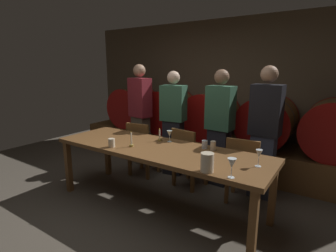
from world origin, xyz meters
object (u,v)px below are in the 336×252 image
(dining_table, at_px, (158,153))
(guest_far_left, at_px, (140,113))
(wine_barrel_left, at_px, (169,111))
(pitcher, at_px, (207,162))
(guest_center_left, at_px, (173,123))
(cup_right, at_px, (213,146))
(chair_center, at_px, (187,155))
(wine_glass_center, at_px, (232,164))
(cup_left, at_px, (112,143))
(candle_right, at_px, (160,137))
(wine_barrel_center, at_px, (211,116))
(chair_right, at_px, (243,167))
(wine_glass_left, at_px, (170,134))
(wine_barrel_far_right, at_px, (333,129))
(chair_left, at_px, (142,146))
(guest_far_right, at_px, (265,132))
(wine_barrel_far_left, at_px, (134,107))
(cup_center, at_px, (205,145))
(candle_left, at_px, (131,142))
(guest_center_right, at_px, (220,127))
(wine_barrel_right, at_px, (267,122))
(wine_glass_right, at_px, (259,154))

(dining_table, relative_size, guest_far_left, 1.54)
(wine_barrel_left, bearing_deg, pitcher, -48.97)
(guest_center_left, height_order, cup_right, guest_center_left)
(chair_center, height_order, guest_far_left, guest_far_left)
(wine_barrel_left, xyz_separation_m, wine_glass_center, (2.09, -2.13, 0.02))
(cup_left, bearing_deg, candle_right, 59.39)
(wine_barrel_left, height_order, wine_barrel_center, same)
(chair_right, relative_size, wine_glass_left, 5.88)
(wine_barrel_far_right, height_order, chair_left, wine_barrel_far_right)
(wine_barrel_center, relative_size, guest_far_right, 0.47)
(chair_left, height_order, cup_right, cup_right)
(wine_barrel_center, xyz_separation_m, pitcher, (0.96, -2.13, -0.02))
(wine_barrel_far_left, xyz_separation_m, cup_center, (2.42, -1.50, -0.06))
(candle_left, bearing_deg, guest_center_right, 62.07)
(chair_right, bearing_deg, guest_far_right, -119.66)
(wine_barrel_right, height_order, chair_right, wine_barrel_right)
(candle_left, bearing_deg, wine_barrel_far_left, 130.48)
(wine_barrel_far_left, distance_m, wine_glass_center, 3.68)
(wine_barrel_center, bearing_deg, wine_barrel_right, 0.00)
(wine_barrel_right, xyz_separation_m, cup_right, (-0.24, -1.50, -0.06))
(cup_center, bearing_deg, wine_barrel_center, 112.54)
(wine_barrel_far_left, height_order, cup_left, wine_barrel_far_left)
(wine_barrel_left, xyz_separation_m, candle_left, (0.74, -1.93, -0.06))
(candle_right, bearing_deg, candle_left, -108.77)
(cup_center, bearing_deg, candle_left, -150.93)
(wine_barrel_left, bearing_deg, cup_right, -42.69)
(chair_right, bearing_deg, cup_left, 30.38)
(wine_barrel_center, distance_m, guest_center_right, 0.87)
(pitcher, bearing_deg, chair_center, 127.58)
(guest_far_left, relative_size, wine_glass_left, 11.89)
(chair_left, xyz_separation_m, wine_glass_center, (1.86, -1.01, 0.42))
(guest_center_left, xyz_separation_m, candle_right, (0.27, -0.75, -0.03))
(cup_right, bearing_deg, wine_barrel_far_left, 149.36)
(guest_center_right, bearing_deg, dining_table, 74.93)
(wine_barrel_far_right, bearing_deg, guest_far_left, -167.12)
(wine_glass_center, relative_size, cup_center, 1.83)
(wine_barrel_center, distance_m, chair_right, 1.53)
(wine_barrel_far_right, relative_size, guest_center_right, 0.48)
(wine_barrel_left, distance_m, wine_barrel_center, 0.90)
(wine_barrel_center, xyz_separation_m, cup_center, (0.62, -1.50, -0.06))
(wine_barrel_center, height_order, wine_glass_right, wine_barrel_center)
(wine_barrel_far_right, distance_m, guest_center_left, 2.29)
(chair_center, relative_size, candle_left, 4.39)
(chair_center, bearing_deg, wine_barrel_center, -73.47)
(dining_table, relative_size, chair_right, 3.11)
(wine_barrel_far_left, bearing_deg, chair_left, -44.85)
(wine_barrel_far_left, xyz_separation_m, wine_glass_right, (3.12, -1.73, 0.02))
(wine_glass_right, bearing_deg, guest_far_right, 101.19)
(wine_barrel_left, relative_size, wine_barrel_center, 1.00)
(wine_barrel_right, xyz_separation_m, dining_table, (-0.84, -1.77, -0.18))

